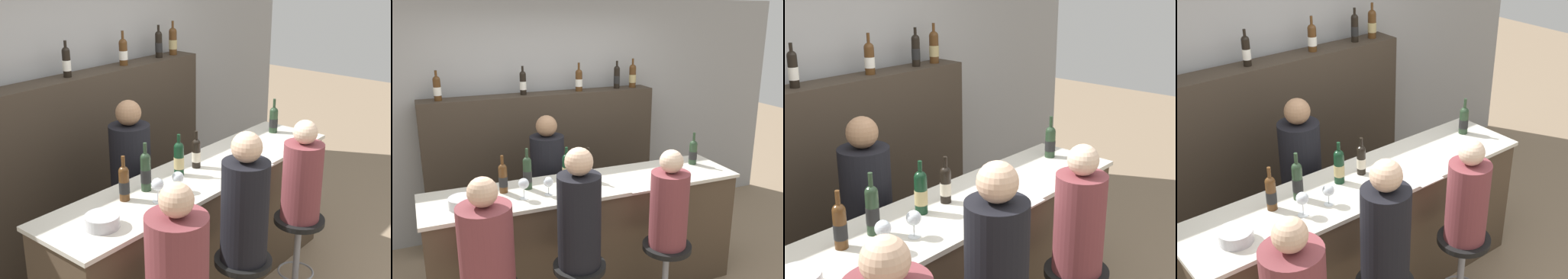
% 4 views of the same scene
% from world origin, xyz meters
% --- Properties ---
extents(wall_back, '(6.40, 0.05, 2.60)m').
position_xyz_m(wall_back, '(0.00, 1.77, 1.30)').
color(wall_back, '#9E9E9E').
rests_on(wall_back, ground_plane).
extents(bar_counter, '(2.71, 0.63, 1.04)m').
position_xyz_m(bar_counter, '(0.00, 0.29, 0.52)').
color(bar_counter, '#473828').
rests_on(bar_counter, ground_plane).
extents(back_bar_cabinet, '(2.54, 0.28, 1.61)m').
position_xyz_m(back_bar_cabinet, '(0.00, 1.54, 0.81)').
color(back_bar_cabinet, '#382D23').
rests_on(back_bar_cabinet, ground_plane).
extents(wine_bottle_counter_0, '(0.07, 0.07, 0.31)m').
position_xyz_m(wine_bottle_counter_0, '(-0.69, 0.38, 1.17)').
color(wine_bottle_counter_0, '#4C2D14').
rests_on(wine_bottle_counter_0, bar_counter).
extents(wine_bottle_counter_1, '(0.07, 0.07, 0.34)m').
position_xyz_m(wine_bottle_counter_1, '(-0.49, 0.38, 1.18)').
color(wine_bottle_counter_1, '#233823').
rests_on(wine_bottle_counter_1, bar_counter).
extents(wine_bottle_counter_2, '(0.08, 0.08, 0.32)m').
position_xyz_m(wine_bottle_counter_2, '(-0.15, 0.38, 1.17)').
color(wine_bottle_counter_2, black).
rests_on(wine_bottle_counter_2, bar_counter).
extents(wine_bottle_counter_3, '(0.07, 0.07, 0.29)m').
position_xyz_m(wine_bottle_counter_3, '(0.05, 0.38, 1.16)').
color(wine_bottle_counter_3, black).
rests_on(wine_bottle_counter_3, bar_counter).
extents(wine_bottle_counter_4, '(0.08, 0.08, 0.31)m').
position_xyz_m(wine_bottle_counter_4, '(1.13, 0.38, 1.16)').
color(wine_bottle_counter_4, '#233823').
rests_on(wine_bottle_counter_4, bar_counter).
extents(wine_bottle_backbar_1, '(0.07, 0.07, 0.30)m').
position_xyz_m(wine_bottle_backbar_1, '(-0.20, 1.54, 1.74)').
color(wine_bottle_backbar_1, black).
rests_on(wine_bottle_backbar_1, back_bar_cabinet).
extents(wine_bottle_backbar_2, '(0.08, 0.08, 0.31)m').
position_xyz_m(wine_bottle_backbar_2, '(0.42, 1.54, 1.74)').
color(wine_bottle_backbar_2, '#4C2D14').
rests_on(wine_bottle_backbar_2, back_bar_cabinet).
extents(wine_bottle_backbar_3, '(0.07, 0.07, 0.31)m').
position_xyz_m(wine_bottle_backbar_3, '(0.88, 1.54, 1.74)').
color(wine_bottle_backbar_3, black).
rests_on(wine_bottle_backbar_3, back_bar_cabinet).
extents(wine_bottle_backbar_4, '(0.08, 0.08, 0.33)m').
position_xyz_m(wine_bottle_backbar_4, '(1.08, 1.54, 1.75)').
color(wine_bottle_backbar_4, '#4C2D14').
rests_on(wine_bottle_backbar_4, back_bar_cabinet).
extents(wine_glass_0, '(0.08, 0.08, 0.17)m').
position_xyz_m(wine_glass_0, '(-0.57, 0.19, 1.16)').
color(wine_glass_0, silver).
rests_on(wine_glass_0, bar_counter).
extents(wine_glass_1, '(0.08, 0.08, 0.15)m').
position_xyz_m(wine_glass_1, '(-0.37, 0.19, 1.15)').
color(wine_glass_1, silver).
rests_on(wine_glass_1, bar_counter).
extents(metal_bowl, '(0.21, 0.21, 0.08)m').
position_xyz_m(metal_bowl, '(-1.03, 0.21, 1.08)').
color(metal_bowl, '#B7B7BC').
rests_on(metal_bowl, bar_counter).
extents(tasting_menu, '(0.21, 0.30, 0.00)m').
position_xyz_m(tasting_menu, '(0.36, 0.10, 1.05)').
color(tasting_menu, white).
rests_on(tasting_menu, bar_counter).
extents(guest_seated_left, '(0.36, 0.36, 0.76)m').
position_xyz_m(guest_seated_left, '(-0.95, -0.32, 1.02)').
color(guest_seated_left, brown).
rests_on(guest_seated_left, bar_stool_left).
extents(bar_stool_middle, '(0.38, 0.38, 0.70)m').
position_xyz_m(bar_stool_middle, '(-0.31, -0.32, 0.55)').
color(bar_stool_middle, gray).
rests_on(bar_stool_middle, ground_plane).
extents(guest_seated_middle, '(0.31, 0.31, 0.87)m').
position_xyz_m(guest_seated_middle, '(-0.31, -0.32, 1.08)').
color(guest_seated_middle, black).
rests_on(guest_seated_middle, bar_stool_middle).
extents(bar_stool_right, '(0.38, 0.38, 0.70)m').
position_xyz_m(bar_stool_right, '(0.42, -0.32, 0.55)').
color(bar_stool_right, gray).
rests_on(bar_stool_right, ground_plane).
extents(guest_seated_right, '(0.29, 0.29, 0.77)m').
position_xyz_m(guest_seated_right, '(0.42, -0.32, 1.03)').
color(guest_seated_right, brown).
rests_on(guest_seated_right, bar_stool_right).
extents(bartender, '(0.32, 0.32, 1.53)m').
position_xyz_m(bartender, '(-0.17, 0.88, 0.71)').
color(bartender, black).
rests_on(bartender, ground_plane).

